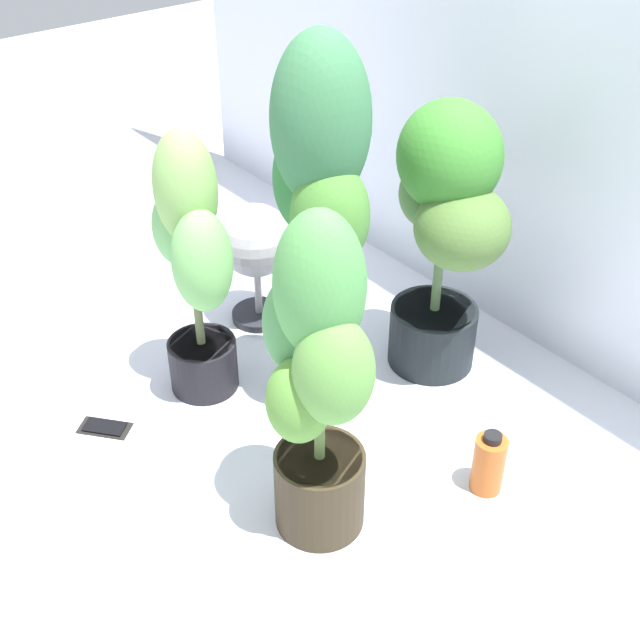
{
  "coord_description": "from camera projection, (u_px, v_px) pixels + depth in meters",
  "views": [
    {
      "loc": [
        1.43,
        -1.01,
        1.58
      ],
      "look_at": [
        0.02,
        0.11,
        0.31
      ],
      "focal_mm": 46.58,
      "sensor_mm": 36.0,
      "label": 1
    }
  ],
  "objects": [
    {
      "name": "potted_plant_back_center",
      "position": [
        446.0,
        223.0,
        2.28
      ],
      "size": [
        0.49,
        0.38,
        0.83
      ],
      "color": "black",
      "rests_on": "ground"
    },
    {
      "name": "potted_plant_front_left",
      "position": [
        193.0,
        258.0,
        2.21
      ],
      "size": [
        0.35,
        0.24,
        0.81
      ],
      "color": "black",
      "rests_on": "ground"
    },
    {
      "name": "floor_fan",
      "position": [
        256.0,
        245.0,
        2.59
      ],
      "size": [
        0.28,
        0.28,
        0.41
      ],
      "rotation": [
        0.0,
        0.0,
        1.34
      ],
      "color": "#222228",
      "rests_on": "ground"
    },
    {
      "name": "ground_plane",
      "position": [
        283.0,
        421.0,
        2.34
      ],
      "size": [
        8.0,
        8.0,
        0.0
      ],
      "primitive_type": "plane",
      "color": "silver",
      "rests_on": "ground"
    },
    {
      "name": "cell_phone",
      "position": [
        105.0,
        427.0,
        2.31
      ],
      "size": [
        0.16,
        0.15,
        0.01
      ],
      "rotation": [
        0.0,
        0.0,
        -0.88
      ],
      "color": "black",
      "rests_on": "ground"
    },
    {
      "name": "potted_plant_center",
      "position": [
        320.0,
        206.0,
        2.09
      ],
      "size": [
        0.4,
        0.34,
        1.06
      ],
      "color": "slate",
      "rests_on": "ground"
    },
    {
      "name": "mylar_back_wall",
      "position": [
        533.0,
        3.0,
        2.2
      ],
      "size": [
        3.2,
        0.01,
        2.0
      ],
      "primitive_type": "cube",
      "color": "silver",
      "rests_on": "ground"
    },
    {
      "name": "potted_plant_front_right",
      "position": [
        317.0,
        372.0,
        1.78
      ],
      "size": [
        0.39,
        0.32,
        0.85
      ],
      "color": "#352B1A",
      "rests_on": "ground"
    },
    {
      "name": "nutrient_bottle",
      "position": [
        489.0,
        463.0,
        2.09
      ],
      "size": [
        0.08,
        0.08,
        0.18
      ],
      "color": "#BC571F",
      "rests_on": "ground"
    }
  ]
}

